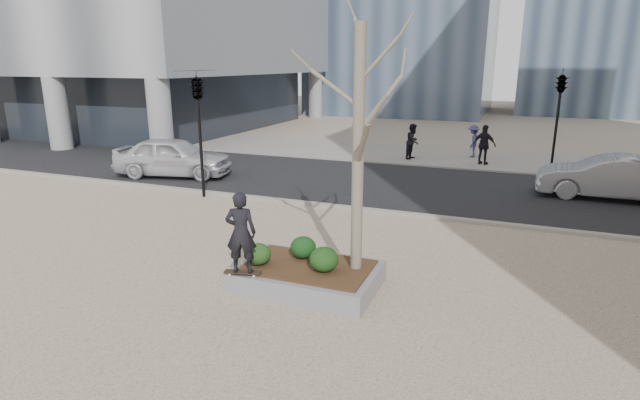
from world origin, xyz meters
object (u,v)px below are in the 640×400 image
at_px(police_car, 173,157).
at_px(skateboarder, 241,233).
at_px(skateboard, 243,273).
at_px(planter, 308,277).

bearing_deg(police_car, skateboarder, -149.48).
bearing_deg(skateboarder, skateboard, -18.20).
bearing_deg(planter, skateboard, -141.34).
height_order(planter, police_car, police_car).
distance_m(planter, police_car, 12.52).
height_order(planter, skateboard, skateboard).
bearing_deg(skateboarder, planter, -159.54).
bearing_deg(skateboard, police_car, 120.03).
bearing_deg(skateboarder, police_car, -64.33).
height_order(skateboard, skateboarder, skateboarder).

